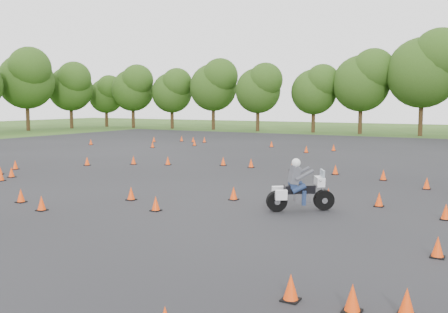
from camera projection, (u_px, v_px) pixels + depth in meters
ground at (167, 202)px, 17.06m from camera, size 140.00×140.00×0.00m
asphalt_pad at (246, 179)px, 22.28m from camera, size 62.00×62.00×0.00m
treeline at (395, 89)px, 46.40m from camera, size 86.95×32.24×11.13m
traffic_cones at (240, 175)px, 21.92m from camera, size 36.09×32.85×0.45m
rider_grey at (300, 184)px, 15.62m from camera, size 2.14×1.83×1.68m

